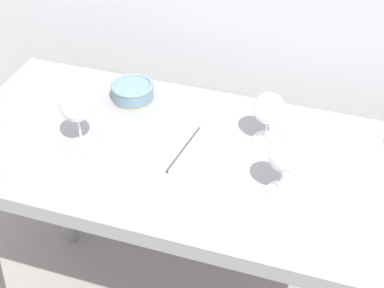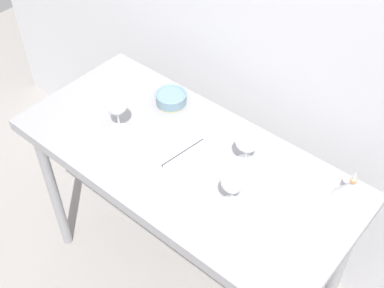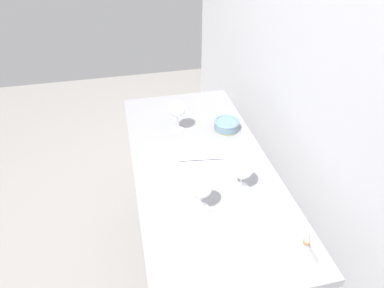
{
  "view_description": "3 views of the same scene",
  "coord_description": "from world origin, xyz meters",
  "px_view_note": "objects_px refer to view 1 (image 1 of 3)",
  "views": [
    {
      "loc": [
        0.38,
        -1.15,
        1.92
      ],
      "look_at": [
        0.01,
        -0.0,
        0.93
      ],
      "focal_mm": 51.44,
      "sensor_mm": 36.0,
      "label": 1
    },
    {
      "loc": [
        0.9,
        -1.02,
        2.31
      ],
      "look_at": [
        0.01,
        0.03,
        0.95
      ],
      "focal_mm": 46.66,
      "sensor_mm": 36.0,
      "label": 2
    },
    {
      "loc": [
        1.21,
        -0.33,
        1.95
      ],
      "look_at": [
        -0.06,
        -0.04,
        0.98
      ],
      "focal_mm": 31.78,
      "sensor_mm": 36.0,
      "label": 3
    }
  ],
  "objects_px": {
    "wine_glass_far_right": "(269,110)",
    "open_notebook": "(184,149)",
    "wine_glass_near_right": "(285,158)",
    "tasting_sheet_upper": "(336,150)",
    "wine_glass_near_left": "(76,108)",
    "tasting_bowl": "(133,91)"
  },
  "relations": [
    {
      "from": "wine_glass_far_right",
      "to": "open_notebook",
      "type": "height_order",
      "value": "wine_glass_far_right"
    },
    {
      "from": "open_notebook",
      "to": "wine_glass_near_right",
      "type": "bearing_deg",
      "value": -7.76
    },
    {
      "from": "wine_glass_near_right",
      "to": "wine_glass_far_right",
      "type": "distance_m",
      "value": 0.22
    },
    {
      "from": "wine_glass_far_right",
      "to": "open_notebook",
      "type": "xyz_separation_m",
      "value": [
        -0.21,
        -0.12,
        -0.1
      ]
    },
    {
      "from": "tasting_sheet_upper",
      "to": "open_notebook",
      "type": "bearing_deg",
      "value": -143.41
    },
    {
      "from": "wine_glass_near_right",
      "to": "wine_glass_far_right",
      "type": "height_order",
      "value": "wine_glass_near_right"
    },
    {
      "from": "open_notebook",
      "to": "tasting_sheet_upper",
      "type": "height_order",
      "value": "open_notebook"
    },
    {
      "from": "wine_glass_near_left",
      "to": "tasting_bowl",
      "type": "distance_m",
      "value": 0.28
    },
    {
      "from": "wine_glass_far_right",
      "to": "wine_glass_near_left",
      "type": "bearing_deg",
      "value": -160.0
    },
    {
      "from": "tasting_sheet_upper",
      "to": "wine_glass_near_left",
      "type": "bearing_deg",
      "value": -145.47
    },
    {
      "from": "wine_glass_near_left",
      "to": "open_notebook",
      "type": "distance_m",
      "value": 0.33
    },
    {
      "from": "wine_glass_near_left",
      "to": "wine_glass_far_right",
      "type": "xyz_separation_m",
      "value": [
        0.51,
        0.18,
        -0.02
      ]
    },
    {
      "from": "open_notebook",
      "to": "tasting_bowl",
      "type": "xyz_separation_m",
      "value": [
        -0.24,
        0.2,
        0.03
      ]
    },
    {
      "from": "wine_glass_near_right",
      "to": "wine_glass_near_left",
      "type": "relative_size",
      "value": 0.9
    },
    {
      "from": "wine_glass_near_right",
      "to": "tasting_sheet_upper",
      "type": "xyz_separation_m",
      "value": [
        0.12,
        0.21,
        -0.11
      ]
    },
    {
      "from": "wine_glass_near_right",
      "to": "wine_glass_near_left",
      "type": "distance_m",
      "value": 0.59
    },
    {
      "from": "tasting_bowl",
      "to": "wine_glass_far_right",
      "type": "bearing_deg",
      "value": -9.57
    },
    {
      "from": "open_notebook",
      "to": "tasting_bowl",
      "type": "height_order",
      "value": "tasting_bowl"
    },
    {
      "from": "wine_glass_near_left",
      "to": "tasting_bowl",
      "type": "xyz_separation_m",
      "value": [
        0.05,
        0.26,
        -0.1
      ]
    },
    {
      "from": "wine_glass_near_left",
      "to": "open_notebook",
      "type": "xyz_separation_m",
      "value": [
        0.29,
        0.07,
        -0.13
      ]
    },
    {
      "from": "wine_glass_near_left",
      "to": "open_notebook",
      "type": "bearing_deg",
      "value": 12.61
    },
    {
      "from": "wine_glass_near_right",
      "to": "tasting_sheet_upper",
      "type": "relative_size",
      "value": 0.78
    }
  ]
}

